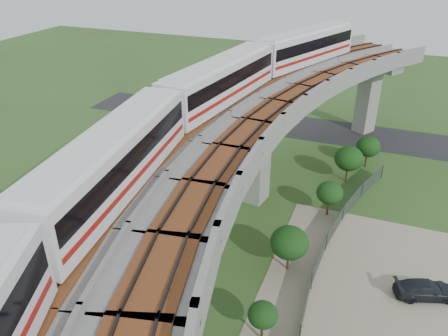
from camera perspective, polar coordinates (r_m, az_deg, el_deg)
The scene contains 12 objects.
ground at distance 35.40m, azimuth -2.60°, elevation -12.13°, with size 160.00×160.00×0.00m, color #365120.
dirt_lot at distance 32.25m, azimuth 20.72°, elevation -19.31°, with size 18.00×26.00×0.04m, color gray.
asphalt_road at distance 60.26m, azimuth 8.86°, elevation 5.46°, with size 60.00×8.00×0.03m, color #232326.
viaduct at distance 29.17m, azimuth 3.96°, elevation -0.19°, with size 19.58×73.98×11.40m.
metro_train at distance 28.48m, azimuth -2.89°, elevation 6.36°, with size 10.95×61.35×3.64m.
fence at distance 33.11m, azimuth 13.59°, elevation -14.74°, with size 3.87×38.73×1.50m.
tree_0 at distance 50.30m, azimuth 18.32°, elevation 2.66°, with size 2.62×2.62×3.58m.
tree_1 at distance 46.59m, azimuth 16.00°, elevation 1.19°, with size 2.96×2.96×3.88m.
tree_2 at distance 40.46m, azimuth 13.64°, elevation -3.18°, with size 2.41×2.41×3.41m.
tree_3 at distance 33.50m, azimuth 8.53°, elevation -9.62°, with size 2.92×2.92×3.77m.
tree_4 at distance 28.52m, azimuth 5.08°, elevation -18.57°, with size 1.90×1.90×2.96m.
car_dark at distance 35.14m, azimuth 24.82°, elevation -14.20°, with size 1.77×4.34×1.26m, color black.
Camera 1 is at (11.20, -24.64, 22.81)m, focal length 35.00 mm.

